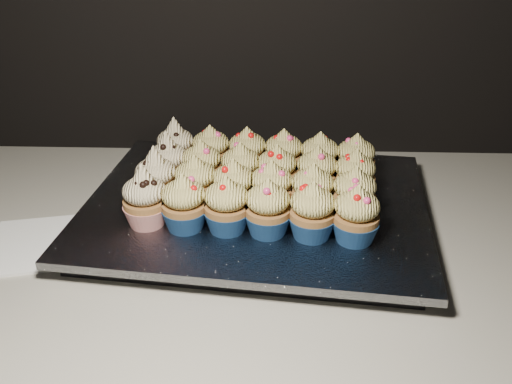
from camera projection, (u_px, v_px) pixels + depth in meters
worktop at (154, 242)px, 0.86m from camera, size 2.44×0.64×0.04m
napkin at (43, 243)px, 0.82m from camera, size 0.17×0.17×0.00m
baking_tray at (256, 214)px, 0.87m from camera, size 0.51×0.41×0.02m
foil_lining at (256, 205)px, 0.87m from camera, size 0.55×0.45×0.01m
cupcake_0 at (145, 199)px, 0.79m from camera, size 0.06×0.06×0.10m
cupcake_1 at (184, 204)px, 0.78m from camera, size 0.06×0.06×0.08m
cupcake_2 at (226, 206)px, 0.77m from camera, size 0.06×0.06×0.08m
cupcake_3 at (268, 209)px, 0.77m from camera, size 0.06×0.06×0.08m
cupcake_4 at (312, 212)px, 0.76m from camera, size 0.06×0.06×0.08m
cupcake_5 at (356, 216)px, 0.75m from camera, size 0.06×0.06×0.08m
cupcake_6 at (156, 179)px, 0.84m from camera, size 0.06×0.06×0.10m
cupcake_7 at (196, 183)px, 0.83m from camera, size 0.06×0.06×0.08m
cupcake_8 at (234, 188)px, 0.82m from camera, size 0.06×0.06×0.08m
cupcake_9 at (271, 189)px, 0.82m from camera, size 0.06×0.06×0.08m
cupcake_10 at (312, 192)px, 0.81m from camera, size 0.06×0.06×0.08m
cupcake_11 at (354, 196)px, 0.80m from camera, size 0.06×0.06×0.08m
cupcake_12 at (168, 163)px, 0.89m from camera, size 0.06×0.06×0.10m
cupcake_13 at (202, 167)px, 0.88m from camera, size 0.06×0.06×0.08m
cupcake_14 at (241, 170)px, 0.87m from camera, size 0.06×0.06×0.08m
cupcake_15 at (277, 172)px, 0.87m from camera, size 0.06×0.06×0.08m
cupcake_16 at (317, 174)px, 0.86m from camera, size 0.06×0.06×0.08m
cupcake_17 at (355, 177)px, 0.85m from camera, size 0.06×0.06×0.08m
cupcake_18 at (176, 148)px, 0.94m from camera, size 0.06×0.06×0.10m
cupcake_19 at (211, 151)px, 0.93m from camera, size 0.06×0.06×0.08m
cupcake_20 at (247, 153)px, 0.93m from camera, size 0.06×0.06×0.08m
cupcake_21 at (283, 155)px, 0.92m from camera, size 0.06×0.06×0.08m
cupcake_22 at (319, 158)px, 0.91m from camera, size 0.06×0.06×0.08m
cupcake_23 at (355, 160)px, 0.90m from camera, size 0.06×0.06×0.08m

